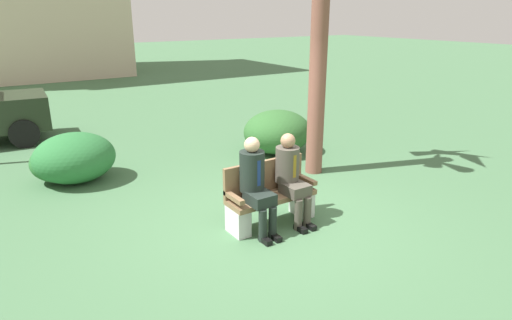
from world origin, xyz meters
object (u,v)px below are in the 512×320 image
object	(u,v)px
shrub_near_bench	(75,158)
seated_man_right	(291,174)
shrub_mid_lawn	(277,132)
seated_man_left	(255,181)
shrub_far_lawn	(65,161)
park_bench	(270,197)

from	to	relation	value
shrub_near_bench	seated_man_right	bearing A→B (deg)	-56.49
seated_man_right	shrub_mid_lawn	world-z (taller)	seated_man_right
seated_man_left	shrub_far_lawn	xyz separation A→B (m)	(-1.78, 3.50, -0.38)
park_bench	shrub_near_bench	world-z (taller)	park_bench
shrub_near_bench	shrub_far_lawn	xyz separation A→B (m)	(-0.15, 0.13, -0.07)
seated_man_right	shrub_far_lawn	world-z (taller)	seated_man_right
seated_man_right	shrub_far_lawn	distance (m)	4.25
park_bench	seated_man_left	bearing A→B (deg)	-159.94
park_bench	seated_man_right	distance (m)	0.45
park_bench	shrub_mid_lawn	world-z (taller)	shrub_mid_lawn
seated_man_left	shrub_mid_lawn	distance (m)	3.66
seated_man_left	shrub_mid_lawn	size ratio (longest dim) A/B	0.90
shrub_near_bench	shrub_far_lawn	bearing A→B (deg)	138.40
shrub_near_bench	shrub_mid_lawn	bearing A→B (deg)	-8.43
shrub_mid_lawn	park_bench	bearing A→B (deg)	-127.76
seated_man_right	shrub_near_bench	xyz separation A→B (m)	(-2.23, 3.37, -0.28)
seated_man_left	shrub_far_lawn	distance (m)	3.94
seated_man_left	shrub_near_bench	xyz separation A→B (m)	(-1.63, 3.36, -0.30)
seated_man_left	seated_man_right	size ratio (longest dim) A/B	1.03
park_bench	seated_man_right	size ratio (longest dim) A/B	1.01
park_bench	seated_man_left	xyz separation A→B (m)	(-0.31, -0.11, 0.35)
seated_man_right	park_bench	bearing A→B (deg)	157.29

